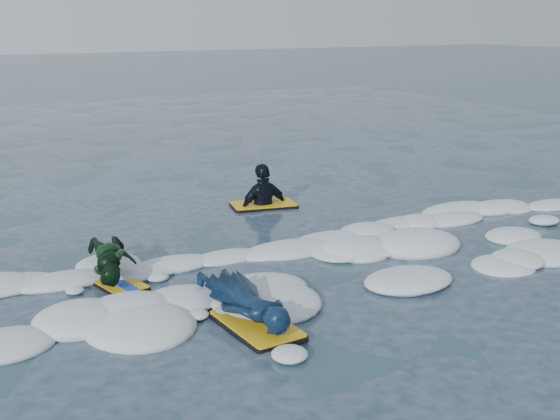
{
  "coord_description": "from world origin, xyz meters",
  "views": [
    {
      "loc": [
        -3.94,
        -6.59,
        3.06
      ],
      "look_at": [
        0.43,
        1.6,
        0.52
      ],
      "focal_mm": 45.0,
      "sensor_mm": 36.0,
      "label": 1
    }
  ],
  "objects": [
    {
      "name": "foam_band",
      "position": [
        0.0,
        1.03,
        0.0
      ],
      "size": [
        12.0,
        3.1,
        0.3
      ],
      "primitive_type": null,
      "color": "silver",
      "rests_on": "ground"
    },
    {
      "name": "waiting_rider_unit",
      "position": [
        1.14,
        3.52,
        -0.04
      ],
      "size": [
        1.16,
        0.79,
        1.6
      ],
      "rotation": [
        0.0,
        0.0,
        -0.2
      ],
      "color": "black",
      "rests_on": "ground"
    },
    {
      "name": "prone_child_unit",
      "position": [
        -1.99,
        1.33,
        0.24
      ],
      "size": [
        0.84,
        1.29,
        0.46
      ],
      "rotation": [
        0.0,
        0.0,
        1.81
      ],
      "color": "black",
      "rests_on": "ground"
    },
    {
      "name": "prone_woman_unit",
      "position": [
        -1.07,
        -0.47,
        0.21
      ],
      "size": [
        0.67,
        1.62,
        0.42
      ],
      "rotation": [
        0.0,
        0.0,
        1.65
      ],
      "color": "black",
      "rests_on": "ground"
    },
    {
      "name": "ground",
      "position": [
        0.0,
        0.0,
        0.0
      ],
      "size": [
        120.0,
        120.0,
        0.0
      ],
      "primitive_type": "plane",
      "color": "#1D3546",
      "rests_on": "ground"
    }
  ]
}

